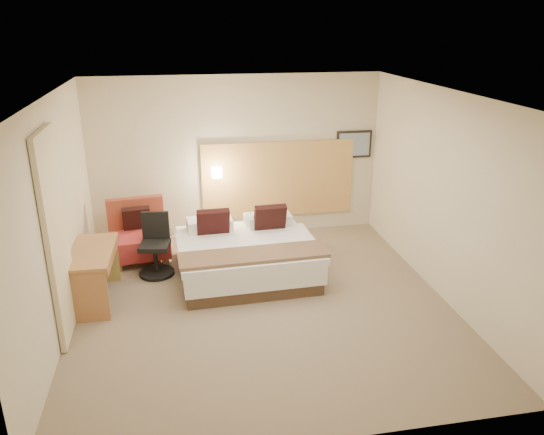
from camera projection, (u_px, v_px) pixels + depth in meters
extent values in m
cube|color=#7C6A53|center=(262.00, 304.00, 6.97)|extent=(4.80, 5.00, 0.02)
cube|color=white|center=(261.00, 94.00, 6.02)|extent=(4.80, 5.00, 0.02)
cube|color=beige|center=(237.00, 158.00, 8.80)|extent=(4.80, 0.02, 2.70)
cube|color=beige|center=(313.00, 310.00, 4.18)|extent=(4.80, 0.02, 2.70)
cube|color=beige|center=(55.00, 219.00, 6.08)|extent=(0.02, 5.00, 2.70)
cube|color=beige|center=(444.00, 195.00, 6.90)|extent=(0.02, 5.00, 2.70)
cube|color=tan|center=(278.00, 179.00, 9.03)|extent=(2.60, 0.04, 1.30)
cube|color=black|center=(354.00, 144.00, 9.07)|extent=(0.62, 0.03, 0.47)
cube|color=gray|center=(354.00, 144.00, 9.05)|extent=(0.54, 0.01, 0.39)
cylinder|color=silver|center=(217.00, 172.00, 8.73)|extent=(0.02, 0.12, 0.02)
cube|color=#FFEDC6|center=(217.00, 173.00, 8.68)|extent=(0.15, 0.15, 0.15)
cube|color=beige|center=(57.00, 238.00, 5.90)|extent=(0.06, 0.90, 2.42)
cylinder|color=#99D4EC|center=(154.00, 226.00, 8.00)|extent=(0.06, 0.06, 0.18)
cube|color=#3E1D19|center=(165.00, 227.00, 7.93)|extent=(0.12, 0.06, 0.19)
cube|color=#493324|center=(246.00, 267.00, 7.78)|extent=(1.90, 1.90, 0.17)
cube|color=white|center=(245.00, 253.00, 7.70)|extent=(1.96, 1.96, 0.28)
cube|color=white|center=(249.00, 249.00, 7.40)|extent=(2.00, 1.44, 0.09)
cube|color=silver|center=(208.00, 224.00, 8.17)|extent=(0.67, 0.38, 0.17)
cube|color=silver|center=(266.00, 220.00, 8.36)|extent=(0.67, 0.38, 0.17)
cube|color=white|center=(210.00, 224.00, 7.91)|extent=(0.67, 0.38, 0.17)
cube|color=silver|center=(269.00, 220.00, 8.10)|extent=(0.67, 0.38, 0.17)
cube|color=black|center=(213.00, 224.00, 7.72)|extent=(0.48, 0.27, 0.48)
cube|color=black|center=(270.00, 219.00, 7.90)|extent=(0.48, 0.27, 0.48)
cube|color=#C45828|center=(254.00, 255.00, 7.03)|extent=(2.00, 0.60, 0.05)
cube|color=#996748|center=(119.00, 267.00, 7.85)|extent=(0.10, 0.10, 0.11)
cube|color=#9A6E48|center=(166.00, 261.00, 8.06)|extent=(0.10, 0.10, 0.11)
cube|color=tan|center=(117.00, 252.00, 8.39)|extent=(0.10, 0.10, 0.11)
cube|color=tan|center=(161.00, 246.00, 8.60)|extent=(0.10, 0.10, 0.11)
cube|color=#AC2E30|center=(139.00, 243.00, 8.15)|extent=(0.96, 0.87, 0.32)
cube|color=brown|center=(135.00, 213.00, 8.29)|extent=(0.87, 0.25, 0.49)
cube|color=black|center=(136.00, 220.00, 8.21)|extent=(0.44, 0.26, 0.42)
cylinder|color=white|center=(161.00, 262.00, 8.15)|extent=(0.35, 0.35, 0.02)
cylinder|color=silver|center=(160.00, 247.00, 8.07)|extent=(0.04, 0.04, 0.46)
cylinder|color=silver|center=(159.00, 233.00, 7.99)|extent=(0.52, 0.52, 0.01)
cube|color=#A67141|center=(92.00, 251.00, 6.81)|extent=(0.57, 1.18, 0.04)
cube|color=#AA7042|center=(88.00, 297.00, 6.43)|extent=(0.48, 0.05, 0.69)
cube|color=#A48F40|center=(101.00, 259.00, 7.43)|extent=(0.48, 0.05, 0.69)
cube|color=#AC6F43|center=(96.00, 257.00, 6.84)|extent=(0.47, 1.10, 0.10)
cylinder|color=black|center=(157.00, 273.00, 7.75)|extent=(0.58, 0.58, 0.04)
cylinder|color=black|center=(156.00, 259.00, 7.67)|extent=(0.07, 0.07, 0.39)
cube|color=black|center=(155.00, 246.00, 7.60)|extent=(0.47, 0.47, 0.07)
cube|color=black|center=(156.00, 225.00, 7.68)|extent=(0.39, 0.11, 0.41)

